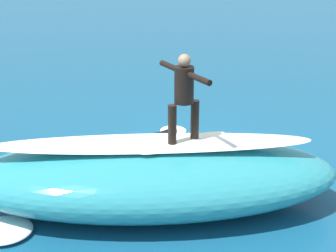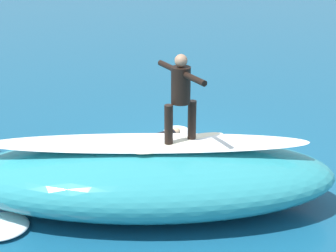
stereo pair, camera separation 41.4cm
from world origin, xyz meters
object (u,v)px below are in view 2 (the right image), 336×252
at_px(surfer_riding, 181,92).
at_px(surfboard_paddling, 159,146).
at_px(surfer_paddling, 154,141).
at_px(surfboard_riding, 180,143).

height_order(surfer_riding, surfboard_paddling, surfer_riding).
distance_m(surfer_riding, surfer_paddling, 3.33).
bearing_deg(surfboard_paddling, surfer_riding, -118.25).
xyz_separation_m(surfboard_paddling, surfer_paddling, (0.10, 0.09, 0.17)).
xyz_separation_m(surfboard_riding, surfboard_paddling, (0.73, -2.61, -1.25)).
height_order(surfboard_paddling, surfer_paddling, surfer_paddling).
relative_size(surfboard_riding, surfboard_paddling, 0.86).
xyz_separation_m(surfboard_riding, surfer_paddling, (0.83, -2.52, -1.08)).
xyz_separation_m(surfer_riding, surfer_paddling, (0.83, -2.52, -2.02)).
distance_m(surfer_riding, surfboard_paddling, 3.49).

